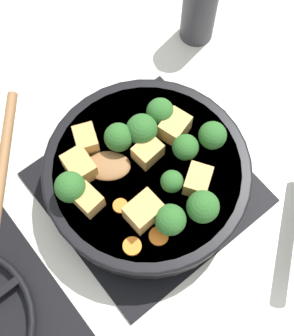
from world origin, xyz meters
The scene contains 24 objects.
ground_plane centered at (0.00, 0.00, 0.00)m, with size 2.40×2.40×0.00m, color silver.
front_burner_grate centered at (0.00, 0.00, 0.01)m, with size 0.31×0.31×0.03m.
skillet_pan centered at (0.00, 0.00, 0.06)m, with size 0.43×0.40×0.06m.
wooden_spoon centered at (0.09, 0.11, 0.09)m, with size 0.24×0.25×0.02m.
tofu_cube_center_large centered at (0.02, -0.07, 0.10)m, with size 0.04×0.04×0.04m, color tan.
tofu_cube_near_handle centered at (-0.07, -0.04, 0.10)m, with size 0.04×0.03×0.03m, color tan.
tofu_cube_east_chunk centered at (0.01, -0.01, 0.10)m, with size 0.04×0.03×0.03m, color tan.
tofu_cube_west_chunk centered at (0.01, 0.10, 0.10)m, with size 0.04×0.03×0.03m, color tan.
tofu_cube_back_piece centered at (0.06, 0.08, 0.10)m, with size 0.05×0.04×0.04m, color tan.
tofu_cube_front_piece centered at (-0.05, 0.05, 0.10)m, with size 0.05×0.04×0.04m, color tan.
tofu_cube_mid_small centered at (0.09, 0.05, 0.10)m, with size 0.04×0.03×0.03m, color tan.
broccoli_floret_near_spoon centered at (0.04, -0.02, 0.11)m, with size 0.05×0.05×0.05m.
broccoli_floret_center_top centered at (0.04, 0.11, 0.11)m, with size 0.05×0.05×0.05m.
broccoli_floret_east_rim centered at (-0.03, -0.10, 0.11)m, with size 0.04×0.04×0.05m.
broccoli_floret_west_rim centered at (-0.02, -0.06, 0.11)m, with size 0.04×0.04×0.05m.
broccoli_floret_north_edge centered at (-0.09, 0.03, 0.11)m, with size 0.04×0.04×0.05m.
broccoli_floret_south_cluster centered at (-0.10, -0.02, 0.11)m, with size 0.05×0.05×0.05m.
broccoli_floret_mid_floret centered at (-0.05, -0.01, 0.11)m, with size 0.03×0.03×0.04m.
broccoli_floret_small_inner centered at (0.05, -0.07, 0.11)m, with size 0.04×0.04×0.05m.
broccoli_floret_tall_stem centered at (0.06, 0.01, 0.11)m, with size 0.04×0.04×0.05m.
carrot_slice_orange_thin centered at (-0.08, 0.09, 0.09)m, with size 0.03×0.03×0.01m, color orange.
carrot_slice_near_center centered at (-0.09, 0.05, 0.09)m, with size 0.03×0.03×0.01m, color orange.
carrot_slice_edge_slice centered at (-0.02, 0.07, 0.09)m, with size 0.02×0.02×0.01m, color orange.
pepper_mill centered at (0.19, -0.27, 0.08)m, with size 0.06×0.06×0.18m.
Camera 1 is at (-0.21, 0.17, 0.73)m, focal length 50.00 mm.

